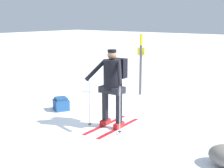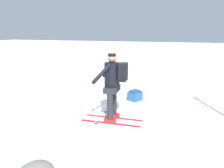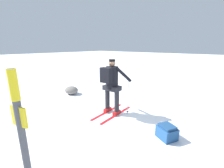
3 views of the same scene
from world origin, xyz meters
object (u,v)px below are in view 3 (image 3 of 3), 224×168
(dropped_backpack, at_px, (167,132))
(trail_marker, at_px, (22,136))
(skier, at_px, (111,83))
(rock_boulder, at_px, (72,90))

(dropped_backpack, height_order, trail_marker, trail_marker)
(skier, bearing_deg, rock_boulder, 172.41)
(skier, distance_m, dropped_backpack, 2.07)
(skier, relative_size, rock_boulder, 2.73)
(trail_marker, distance_m, rock_boulder, 5.14)
(trail_marker, bearing_deg, dropped_backpack, 75.01)
(skier, bearing_deg, trail_marker, -68.76)
(skier, relative_size, dropped_backpack, 3.35)
(dropped_backpack, distance_m, trail_marker, 3.01)
(dropped_backpack, xyz_separation_m, rock_boulder, (-4.58, 0.53, 0.01))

